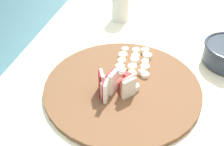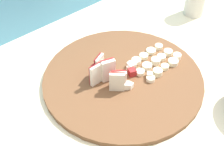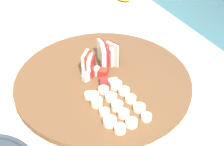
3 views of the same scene
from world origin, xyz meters
TOP-DOWN VIEW (x-y plane):
  - tile_backsplash at (0.00, 0.42)m, footprint 2.40×0.04m
  - cutting_board at (-0.01, 0.03)m, footprint 0.44×0.44m
  - apple_wedge_fan at (-0.05, 0.05)m, footprint 0.08×0.10m
  - apple_dice_pile at (0.00, 0.02)m, footprint 0.10×0.08m
  - banana_slice_rows at (0.10, 0.02)m, footprint 0.15×0.11m

SIDE VIEW (x-z plane):
  - tile_backsplash at x=0.00m, z-range 0.00..1.28m
  - cutting_board at x=-0.01m, z-range 0.90..0.91m
  - banana_slice_rows at x=0.10m, z-range 0.91..0.92m
  - apple_dice_pile at x=0.00m, z-range 0.91..0.93m
  - apple_wedge_fan at x=-0.05m, z-range 0.91..0.97m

